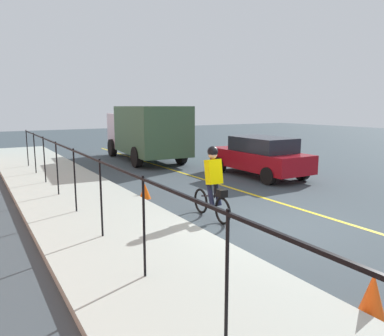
% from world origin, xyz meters
% --- Properties ---
extents(ground_plane, '(80.00, 80.00, 0.00)m').
position_xyz_m(ground_plane, '(0.00, 0.00, 0.00)').
color(ground_plane, '#38444B').
extents(lane_line_centre, '(36.00, 0.12, 0.01)m').
position_xyz_m(lane_line_centre, '(0.00, -1.60, 0.00)').
color(lane_line_centre, yellow).
rests_on(lane_line_centre, ground).
extents(sidewalk, '(40.00, 3.20, 0.15)m').
position_xyz_m(sidewalk, '(0.00, 3.40, 0.07)').
color(sidewalk, '#A5B0A7').
rests_on(sidewalk, ground).
extents(iron_fence, '(21.18, 0.04, 1.60)m').
position_xyz_m(iron_fence, '(1.00, 3.80, 1.36)').
color(iron_fence, black).
rests_on(iron_fence, sidewalk).
extents(cyclist_lead, '(1.71, 0.38, 1.83)m').
position_xyz_m(cyclist_lead, '(1.15, 0.96, 0.91)').
color(cyclist_lead, black).
rests_on(cyclist_lead, ground).
extents(patrol_sedan, '(4.42, 1.96, 1.58)m').
position_xyz_m(patrol_sedan, '(4.91, -3.90, 0.82)').
color(patrol_sedan, maroon).
rests_on(patrol_sedan, ground).
extents(box_truck_background, '(6.87, 2.95, 2.78)m').
position_xyz_m(box_truck_background, '(11.22, -1.79, 1.55)').
color(box_truck_background, '#385B3F').
rests_on(box_truck_background, ground).
extents(traffic_cone_near, '(0.36, 0.36, 0.46)m').
position_xyz_m(traffic_cone_near, '(3.95, 1.54, 0.23)').
color(traffic_cone_near, '#E65008').
rests_on(traffic_cone_near, ground).
extents(traffic_cone_far, '(0.36, 0.36, 0.63)m').
position_xyz_m(traffic_cone_far, '(-3.49, 1.59, 0.31)').
color(traffic_cone_far, '#EB5313').
rests_on(traffic_cone_far, ground).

